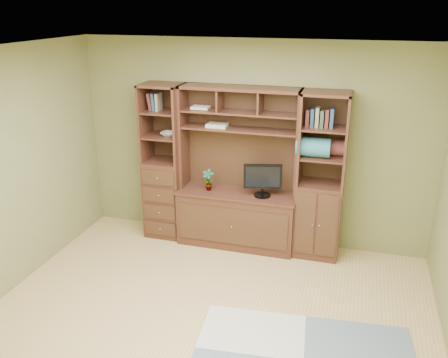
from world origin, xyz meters
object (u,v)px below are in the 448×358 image
(left_tower, at_px, (164,162))
(monitor, at_px, (263,174))
(center_hutch, at_px, (237,170))
(right_tower, at_px, (321,177))

(left_tower, height_order, monitor, left_tower)
(center_hutch, bearing_deg, monitor, -6.04)
(right_tower, height_order, monitor, right_tower)
(right_tower, relative_size, monitor, 3.57)
(left_tower, bearing_deg, center_hutch, -2.29)
(center_hutch, bearing_deg, left_tower, 177.71)
(center_hutch, distance_m, monitor, 0.33)
(center_hutch, xyz_separation_m, monitor, (0.33, -0.03, -0.01))
(left_tower, bearing_deg, right_tower, 0.00)
(left_tower, relative_size, right_tower, 1.00)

